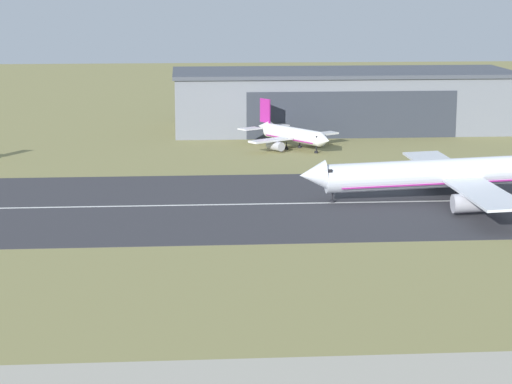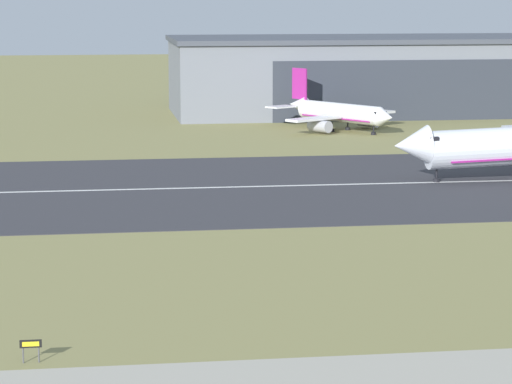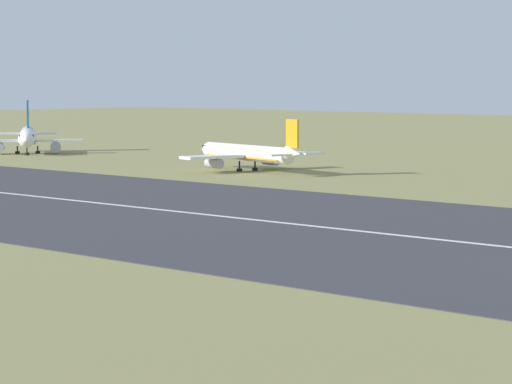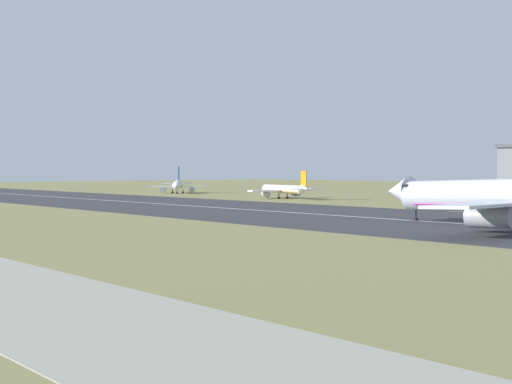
# 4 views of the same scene
# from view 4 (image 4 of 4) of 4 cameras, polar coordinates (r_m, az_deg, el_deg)

# --- Properties ---
(ground_plane) EXTENTS (704.66, 704.66, 0.00)m
(ground_plane) POSITION_cam_4_polar(r_m,az_deg,el_deg) (107.72, -17.82, -2.68)
(ground_plane) COLOR olive
(runway_strip) EXTENTS (464.66, 51.42, 0.06)m
(runway_strip) POSITION_cam_4_polar(r_m,az_deg,el_deg) (136.65, 2.56, -1.64)
(runway_strip) COLOR #333338
(runway_strip) RESTS_ON ground_plane
(runway_centreline) EXTENTS (418.20, 0.70, 0.01)m
(runway_centreline) POSITION_cam_4_polar(r_m,az_deg,el_deg) (136.65, 2.56, -1.63)
(runway_centreline) COLOR silver
(runway_centreline) RESTS_ON runway_strip
(airplane_parked_west) EXTENTS (24.71, 21.19, 7.81)m
(airplane_parked_west) POSITION_cam_4_polar(r_m,az_deg,el_deg) (201.99, 2.21, 0.21)
(airplane_parked_west) COLOR white
(airplane_parked_west) RESTS_ON ground_plane
(airplane_parked_centre) EXTENTS (17.72, 18.46, 9.44)m
(airplane_parked_centre) POSITION_cam_4_polar(r_m,az_deg,el_deg) (248.56, -6.28, 0.54)
(airplane_parked_centre) COLOR white
(airplane_parked_centre) RESTS_ON ground_plane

